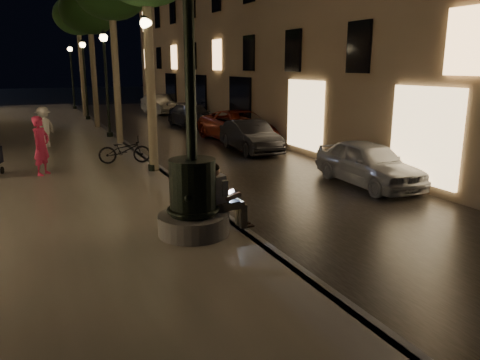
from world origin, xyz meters
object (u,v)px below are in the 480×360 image
car_front (369,163)px  car_second (250,136)px  lamp_curb_b (106,70)px  lamp_curb_c (84,69)px  car_fifth (160,104)px  car_rear (192,116)px  pedestrian_white (44,127)px  tree_far (78,16)px  lamp_curb_a (148,72)px  tree_third (89,12)px  fountain_lamppost (193,184)px  bicycle (125,150)px  car_third (240,126)px  seated_man_laptop (222,195)px  lamp_curb_d (72,68)px  pedestrian_red (41,146)px

car_front → car_second: (-0.76, 6.39, -0.02)m
lamp_curb_b → lamp_curb_c: 8.00m
car_second → car_fifth: size_ratio=0.91×
car_rear → pedestrian_white: (-8.04, -5.09, 0.37)m
tree_far → car_rear: 10.27m
car_rear → lamp_curb_a: bearing=-117.3°
tree_third → pedestrian_white: 8.31m
fountain_lamppost → tree_far: tree_far is taller
lamp_curb_c → pedestrian_white: size_ratio=2.95×
car_rear → bicycle: size_ratio=2.60×
car_second → tree_third: bearing=120.1°
pedestrian_white → lamp_curb_a: bearing=69.1°
tree_far → car_fifth: tree_far is taller
lamp_curb_b → car_third: lamp_curb_b is taller
bicycle → seated_man_laptop: bearing=-164.1°
car_fifth → pedestrian_white: size_ratio=2.60×
car_second → bicycle: 5.43m
car_second → bicycle: size_ratio=2.24×
car_front → bicycle: 7.99m
car_rear → lamp_curb_d: bearing=109.4°
tree_far → bicycle: tree_far is taller
pedestrian_red → bicycle: bearing=-36.7°
pedestrian_white → tree_third: bearing=-162.2°
lamp_curb_a → car_second: size_ratio=1.25×
fountain_lamppost → car_third: bearing=61.4°
fountain_lamppost → car_fifth: 26.21m
tree_third → pedestrian_red: size_ratio=4.04×
seated_man_laptop → pedestrian_red: bearing=114.4°
car_front → seated_man_laptop: bearing=-155.5°
tree_far → lamp_curb_d: size_ratio=1.56×
seated_man_laptop → lamp_curb_b: bearing=89.6°
car_third → lamp_curb_b: bearing=150.1°
tree_third → car_fifth: bearing=53.6°
tree_third → seated_man_laptop: bearing=-90.3°
car_third → pedestrian_red: (-8.67, -4.55, 0.38)m
pedestrian_white → lamp_curb_c: bearing=-152.4°
lamp_curb_c → car_front: size_ratio=1.25×
car_third → car_fifth: bearing=85.8°
lamp_curb_b → pedestrian_red: size_ratio=2.70×
fountain_lamppost → seated_man_laptop: fountain_lamppost is taller
car_third → car_fifth: 14.11m
tree_third → bicycle: size_ratio=4.17×
pedestrian_red → bicycle: size_ratio=1.03×
tree_third → car_third: (5.50, -6.65, -5.43)m
lamp_curb_c → car_third: lamp_curb_c is taller
tree_far → lamp_curb_d: bearing=90.8°
tree_third → car_fifth: 10.75m
car_fifth → bicycle: size_ratio=2.46×
fountain_lamppost → pedestrian_white: (-2.18, 12.12, -0.19)m
lamp_curb_d → car_front: lamp_curb_d is taller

